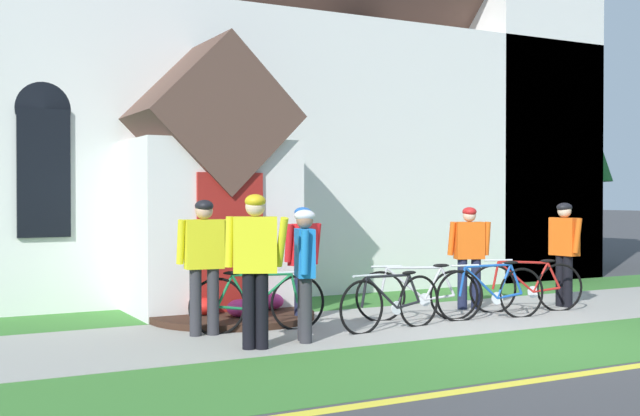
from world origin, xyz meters
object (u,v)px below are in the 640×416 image
bicycle_silver (418,294)px  bicycle_green (392,302)px  church_sign (220,237)px  cyclist_in_green_jersey (564,246)px  cyclist_in_white_jersey (255,257)px  cyclist_in_yellow_jersey (303,255)px  cyclist_in_red_jersey (469,250)px  bicycle_blue (258,303)px  roadside_conifer (534,65)px  bicycle_black (492,293)px  cyclist_in_orange_jersey (204,256)px  cyclist_in_blue_jersey (305,266)px  bicycle_white (527,287)px

bicycle_silver → bicycle_green: bicycle_silver is taller
church_sign → cyclist_in_green_jersey: 5.42m
cyclist_in_green_jersey → cyclist_in_white_jersey: 5.79m
church_sign → cyclist_in_yellow_jersey: size_ratio=1.12×
cyclist_in_green_jersey → cyclist_in_white_jersey: bearing=-170.7°
cyclist_in_white_jersey → cyclist_in_green_jersey: bearing=9.3°
cyclist_in_green_jersey → cyclist_in_red_jersey: (-1.50, 0.49, -0.05)m
bicycle_blue → cyclist_in_red_jersey: bearing=5.3°
cyclist_in_green_jersey → roadside_conifer: 8.99m
bicycle_black → cyclist_in_orange_jersey: 4.17m
roadside_conifer → cyclist_in_yellow_jersey: bearing=-149.6°
bicycle_green → cyclist_in_green_jersey: (3.61, 0.55, 0.60)m
cyclist_in_orange_jersey → cyclist_in_white_jersey: bearing=-79.4°
cyclist_in_green_jersey → cyclist_in_yellow_jersey: bearing=171.6°
cyclist_in_red_jersey → roadside_conifer: size_ratio=0.20×
cyclist_in_blue_jersey → bicycle_black: bearing=6.1°
bicycle_blue → cyclist_in_yellow_jersey: (0.91, 0.49, 0.55)m
cyclist_in_green_jersey → cyclist_in_blue_jersey: 5.07m
church_sign → bicycle_white: (4.22, -1.92, -0.76)m
bicycle_white → cyclist_in_green_jersey: size_ratio=1.05×
bicycle_green → cyclist_in_green_jersey: cyclist_in_green_jersey is taller
bicycle_white → cyclist_in_red_jersey: bearing=134.7°
bicycle_white → cyclist_in_yellow_jersey: size_ratio=1.08×
cyclist_in_orange_jersey → bicycle_silver: bearing=-4.0°
cyclist_in_blue_jersey → roadside_conifer: roadside_conifer is taller
roadside_conifer → bicycle_blue: bearing=-149.7°
cyclist_in_orange_jersey → bicycle_blue: bearing=-4.3°
church_sign → bicycle_silver: (2.29, -1.81, -0.77)m
bicycle_black → cyclist_in_blue_jersey: size_ratio=1.08×
bicycle_white → cyclist_in_red_jersey: (-0.61, 0.62, 0.53)m
bicycle_white → cyclist_in_orange_jersey: (-5.04, 0.32, 0.62)m
cyclist_in_white_jersey → roadside_conifer: (10.80, 7.08, 4.04)m
bicycle_white → cyclist_in_green_jersey: 1.07m
bicycle_green → cyclist_in_green_jersey: 3.70m
bicycle_silver → cyclist_in_green_jersey: bearing=0.4°
bicycle_blue → bicycle_green: 1.75m
cyclist_in_blue_jersey → cyclist_in_yellow_jersey: bearing=64.0°
bicycle_black → church_sign: bearing=145.5°
cyclist_in_red_jersey → cyclist_in_green_jersey: bearing=-18.1°
cyclist_in_green_jersey → cyclist_in_yellow_jersey: 4.36m
cyclist_in_blue_jersey → roadside_conifer: size_ratio=0.20×
bicycle_blue → bicycle_green: (1.61, -0.69, -0.02)m
bicycle_blue → roadside_conifer: size_ratio=0.22×
church_sign → cyclist_in_white_jersey: size_ratio=1.01×
bicycle_silver → cyclist_in_white_jersey: cyclist_in_white_jersey is taller
church_sign → bicycle_blue: church_sign is taller
bicycle_blue → cyclist_in_blue_jersey: (0.21, -0.93, 0.54)m
cyclist_in_red_jersey → cyclist_in_blue_jersey: bearing=-160.0°
bicycle_green → cyclist_in_green_jersey: size_ratio=1.02×
bicycle_white → bicycle_green: bearing=-171.1°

